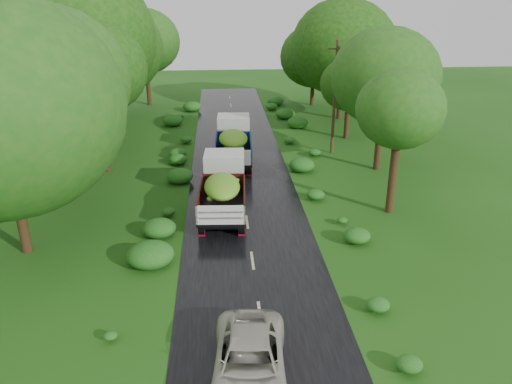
{
  "coord_description": "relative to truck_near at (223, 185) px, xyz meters",
  "views": [
    {
      "loc": [
        -1.36,
        -15.68,
        11.55
      ],
      "look_at": [
        0.48,
        8.05,
        1.7
      ],
      "focal_mm": 35.0,
      "sensor_mm": 36.0,
      "label": 1
    }
  ],
  "objects": [
    {
      "name": "shrubs",
      "position": [
        1.19,
        4.55,
        -1.21
      ],
      "size": [
        11.9,
        44.0,
        0.7
      ],
      "color": "#145819",
      "rests_on": "ground"
    },
    {
      "name": "road",
      "position": [
        1.19,
        -4.45,
        -1.55
      ],
      "size": [
        6.5,
        80.0,
        0.02
      ],
      "primitive_type": "cube",
      "color": "black",
      "rests_on": "ground"
    },
    {
      "name": "road_lines",
      "position": [
        1.19,
        -3.45,
        -1.54
      ],
      "size": [
        0.12,
        69.6,
        0.0
      ],
      "color": "#BFB78C",
      "rests_on": "road"
    },
    {
      "name": "car",
      "position": [
        0.57,
        -12.85,
        -0.85
      ],
      "size": [
        2.7,
        5.16,
        1.38
      ],
      "primitive_type": "imported",
      "rotation": [
        0.0,
        0.0,
        -0.08
      ],
      "color": "beige",
      "rests_on": "road"
    },
    {
      "name": "truck_far",
      "position": [
        0.86,
        8.47,
        0.04
      ],
      "size": [
        2.65,
        6.82,
        2.83
      ],
      "rotation": [
        0.0,
        0.0,
        -0.04
      ],
      "color": "black",
      "rests_on": "ground"
    },
    {
      "name": "trees_right",
      "position": [
        10.35,
        15.21,
        4.14
      ],
      "size": [
        5.73,
        30.22,
        8.44
      ],
      "color": "black",
      "rests_on": "ground"
    },
    {
      "name": "truck_near",
      "position": [
        0.0,
        0.0,
        0.0
      ],
      "size": [
        2.67,
        6.69,
        2.76
      ],
      "rotation": [
        0.0,
        0.0,
        -0.05
      ],
      "color": "black",
      "rests_on": "ground"
    },
    {
      "name": "utility_pole",
      "position": [
        8.21,
        9.93,
        2.64
      ],
      "size": [
        1.41,
        0.43,
        8.16
      ],
      "rotation": [
        0.0,
        0.0,
        0.23
      ],
      "color": "#382616",
      "rests_on": "ground"
    },
    {
      "name": "ground",
      "position": [
        1.19,
        -9.45,
        -1.56
      ],
      "size": [
        120.0,
        120.0,
        0.0
      ],
      "primitive_type": "plane",
      "color": "#1C4C10",
      "rests_on": "ground"
    },
    {
      "name": "trees_left",
      "position": [
        -9.17,
        10.96,
        5.26
      ],
      "size": [
        6.95,
        35.4,
        10.28
      ],
      "color": "black",
      "rests_on": "ground"
    }
  ]
}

